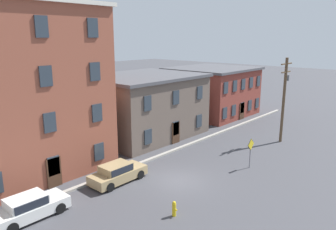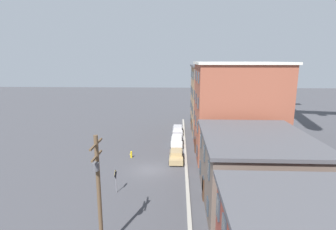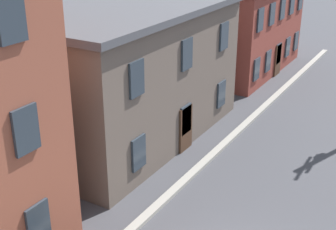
% 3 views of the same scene
% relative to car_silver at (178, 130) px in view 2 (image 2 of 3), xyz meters
% --- Properties ---
extents(ground_plane, '(200.00, 200.00, 0.00)m').
position_rel_car_silver_xyz_m(ground_plane, '(16.61, -3.31, -0.75)').
color(ground_plane, '#424247').
extents(kerb_strip, '(56.00, 0.36, 0.16)m').
position_rel_car_silver_xyz_m(kerb_strip, '(16.61, 1.19, -0.67)').
color(kerb_strip, '#9E998E').
rests_on(kerb_strip, ground_plane).
extents(apartment_corner, '(11.82, 11.15, 12.46)m').
position_rel_car_silver_xyz_m(apartment_corner, '(-2.99, 8.01, 5.49)').
color(apartment_corner, '#9E7A56').
rests_on(apartment_corner, ground_plane).
extents(apartment_midblock, '(12.36, 11.73, 13.08)m').
position_rel_car_silver_xyz_m(apartment_midblock, '(9.86, 8.30, 5.80)').
color(apartment_midblock, brown).
rests_on(apartment_midblock, ground_plane).
extents(apartment_far, '(12.30, 9.79, 6.59)m').
position_rel_car_silver_xyz_m(apartment_far, '(23.26, 7.33, 2.56)').
color(apartment_far, '#66564C').
rests_on(apartment_far, ground_plane).
extents(car_silver, '(4.40, 1.92, 1.43)m').
position_rel_car_silver_xyz_m(car_silver, '(0.00, 0.00, 0.00)').
color(car_silver, '#B7B7BC').
rests_on(car_silver, ground_plane).
extents(car_white, '(4.40, 1.92, 1.43)m').
position_rel_car_silver_xyz_m(car_white, '(6.65, -0.10, 0.00)').
color(car_white, silver).
rests_on(car_white, ground_plane).
extents(car_tan, '(4.40, 1.92, 1.43)m').
position_rel_car_silver_xyz_m(car_tan, '(13.39, -0.09, 0.00)').
color(car_tan, tan).
rests_on(car_tan, ground_plane).
extents(caution_sign, '(1.01, 0.08, 2.52)m').
position_rel_car_silver_xyz_m(caution_sign, '(22.41, -6.12, 0.94)').
color(caution_sign, slate).
rests_on(caution_sign, ground_plane).
extents(utility_pole, '(2.40, 0.44, 8.58)m').
position_rel_car_silver_xyz_m(utility_pole, '(30.88, -5.12, 4.08)').
color(utility_pole, brown).
rests_on(utility_pole, ground_plane).
extents(fire_hydrant, '(0.24, 0.34, 0.96)m').
position_rel_car_silver_xyz_m(fire_hydrant, '(12.58, -6.36, -0.27)').
color(fire_hydrant, yellow).
rests_on(fire_hydrant, ground_plane).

